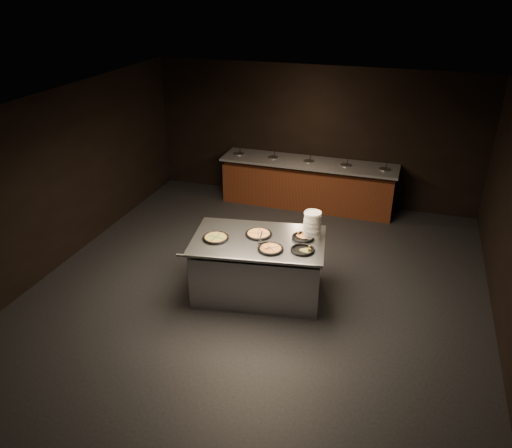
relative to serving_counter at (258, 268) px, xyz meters
The scene contains 11 objects.
room 1.00m from the serving_counter, 102.32° to the right, with size 7.02×8.02×2.92m.
salad_bar 3.48m from the serving_counter, 90.28° to the left, with size 3.70×0.83×1.18m.
serving_counter is the anchor object (origin of this frame).
plate_stack 1.07m from the serving_counter, 24.97° to the left, with size 0.26×0.26×0.40m, color silver.
pan_veggie_whole 0.82m from the serving_counter, 163.59° to the right, with size 0.40×0.40×0.04m.
pan_cheese_whole 0.54m from the serving_counter, 105.82° to the left, with size 0.41×0.41×0.04m.
pan_cheese_slices_a 0.85m from the serving_counter, 21.30° to the left, with size 0.35×0.35×0.04m.
pan_cheese_slices_b 0.63m from the serving_counter, 43.02° to the right, with size 0.38×0.38×0.04m.
pan_veggie_slices 0.89m from the serving_counter, 10.35° to the right, with size 0.35×0.35×0.04m.
server_left 0.57m from the serving_counter, 25.46° to the right, with size 0.10×0.29×0.14m.
server_right 0.67m from the serving_counter, 54.98° to the right, with size 0.32×0.20×0.16m.
Camera 1 is at (2.02, -6.19, 4.51)m, focal length 35.00 mm.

